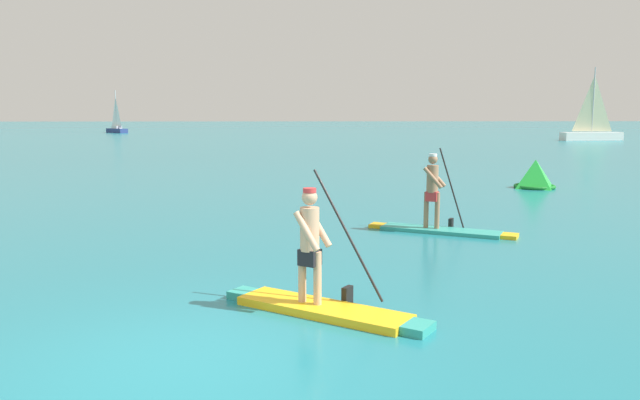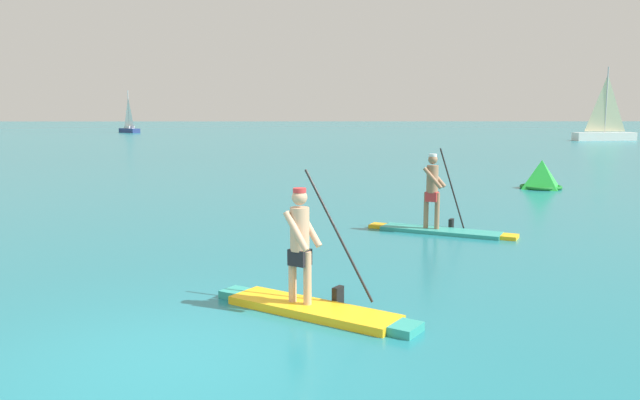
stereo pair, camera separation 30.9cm
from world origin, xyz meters
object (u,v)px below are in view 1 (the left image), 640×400
object	(u,v)px
paddleboarder_far_right	(439,214)
race_marker_buoy	(535,176)
sailboat_left_horizon	(117,127)
sailboat_right_horizon	(592,131)
paddleboarder_mid_center	(320,287)

from	to	relation	value
paddleboarder_far_right	race_marker_buoy	world-z (taller)	paddleboarder_far_right
sailboat_left_horizon	sailboat_right_horizon	world-z (taller)	sailboat_right_horizon
sailboat_left_horizon	sailboat_right_horizon	xyz separation A→B (m)	(55.49, -27.79, 0.13)
paddleboarder_far_right	sailboat_right_horizon	bearing A→B (deg)	88.47
paddleboarder_far_right	sailboat_left_horizon	bearing A→B (deg)	138.30
race_marker_buoy	sailboat_left_horizon	size ratio (longest dim) A/B	0.26
race_marker_buoy	sailboat_right_horizon	xyz separation A→B (m)	(21.73, 40.02, 0.49)
race_marker_buoy	sailboat_right_horizon	world-z (taller)	sailboat_right_horizon
paddleboarder_far_right	race_marker_buoy	xyz separation A→B (m)	(5.49, 8.22, 0.04)
paddleboarder_mid_center	sailboat_left_horizon	xyz separation A→B (m)	(-25.32, 81.65, 0.47)
paddleboarder_far_right	paddleboarder_mid_center	bearing A→B (deg)	-89.75
paddleboarder_mid_center	sailboat_left_horizon	distance (m)	85.49
sailboat_left_horizon	sailboat_right_horizon	bearing A→B (deg)	-157.23
race_marker_buoy	paddleboarder_far_right	bearing A→B (deg)	-123.73
paddleboarder_mid_center	race_marker_buoy	xyz separation A→B (m)	(8.44, 13.85, 0.10)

